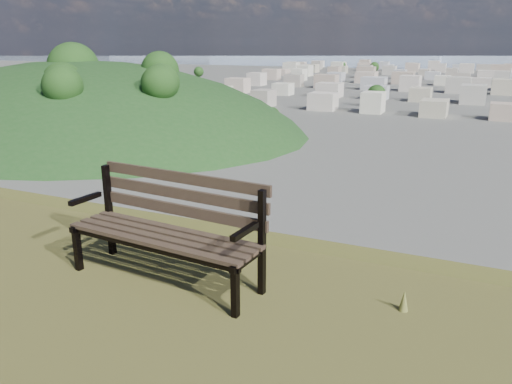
% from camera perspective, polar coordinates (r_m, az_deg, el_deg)
% --- Properties ---
extents(park_bench, '(1.86, 0.73, 0.95)m').
position_cam_1_polar(park_bench, '(4.54, -9.85, -3.43)').
color(park_bench, '#413626').
rests_on(park_bench, hilltop_mesa).
extents(green_wooded_hill, '(168.60, 134.88, 84.30)m').
position_cam_1_polar(green_wooded_hill, '(170.21, -19.08, 6.76)').
color(green_wooded_hill, '#183B16').
rests_on(green_wooded_hill, ground).
extents(city_blocks, '(395.00, 361.00, 7.00)m').
position_cam_1_polar(city_blocks, '(395.72, 24.49, 11.91)').
color(city_blocks, beige).
rests_on(city_blocks, ground).
extents(city_trees, '(406.52, 387.20, 9.98)m').
position_cam_1_polar(city_trees, '(321.66, 19.55, 11.89)').
color(city_trees, '#36291B').
rests_on(city_trees, ground).
extents(bay_water, '(2400.00, 700.00, 0.12)m').
position_cam_1_polar(bay_water, '(900.97, 24.93, 13.57)').
color(bay_water, '#8DA4B4').
rests_on(bay_water, ground).
extents(far_hills, '(2050.00, 340.00, 60.00)m').
position_cam_1_polar(far_hills, '(1404.93, 22.65, 15.49)').
color(far_hills, '#8F9AB2').
rests_on(far_hills, ground).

